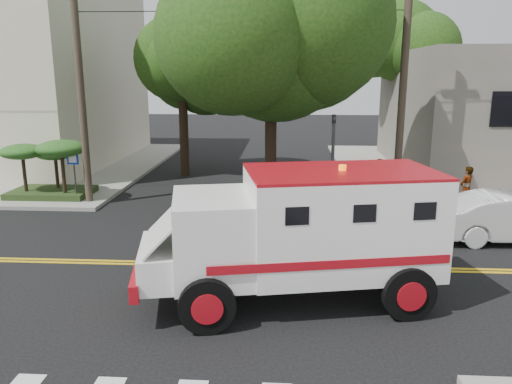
# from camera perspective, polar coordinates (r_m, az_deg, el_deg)

# --- Properties ---
(ground) EXTENTS (100.00, 100.00, 0.00)m
(ground) POSITION_cam_1_polar(r_m,az_deg,el_deg) (13.70, -5.62, -8.26)
(ground) COLOR black
(ground) RESTS_ON ground
(sidewalk_ne) EXTENTS (17.00, 17.00, 0.15)m
(sidewalk_ne) POSITION_cam_1_polar(r_m,az_deg,el_deg) (28.88, 26.70, 2.09)
(sidewalk_ne) COLOR gray
(sidewalk_ne) RESTS_ON ground
(sidewalk_nw) EXTENTS (17.00, 17.00, 0.15)m
(sidewalk_nw) POSITION_cam_1_polar(r_m,az_deg,el_deg) (30.77, -27.06, 2.67)
(sidewalk_nw) COLOR gray
(sidewalk_nw) RESTS_ON ground
(utility_pole_left) EXTENTS (0.28, 0.28, 9.00)m
(utility_pole_left) POSITION_cam_1_polar(r_m,az_deg,el_deg) (20.10, -19.41, 11.14)
(utility_pole_left) COLOR #382D23
(utility_pole_left) RESTS_ON ground
(utility_pole_right) EXTENTS (0.28, 0.28, 9.00)m
(utility_pole_right) POSITION_cam_1_polar(r_m,az_deg,el_deg) (19.23, 16.44, 11.27)
(utility_pole_right) COLOR #382D23
(utility_pole_right) RESTS_ON ground
(tree_main) EXTENTS (6.08, 5.70, 9.85)m
(tree_main) POSITION_cam_1_polar(r_m,az_deg,el_deg) (18.89, 3.18, 19.96)
(tree_main) COLOR black
(tree_main) RESTS_ON ground
(tree_left) EXTENTS (4.48, 4.20, 7.70)m
(tree_left) POSITION_cam_1_polar(r_m,az_deg,el_deg) (24.82, -7.88, 14.90)
(tree_left) COLOR black
(tree_left) RESTS_ON ground
(tree_right) EXTENTS (4.80, 4.50, 8.20)m
(tree_right) POSITION_cam_1_polar(r_m,az_deg,el_deg) (29.14, 17.48, 14.91)
(tree_right) COLOR black
(tree_right) RESTS_ON ground
(traffic_signal) EXTENTS (0.15, 0.18, 3.60)m
(traffic_signal) POSITION_cam_1_polar(r_m,az_deg,el_deg) (18.46, 8.77, 4.49)
(traffic_signal) COLOR #3F3F42
(traffic_signal) RESTS_ON ground
(accessibility_sign) EXTENTS (0.45, 0.10, 2.02)m
(accessibility_sign) POSITION_cam_1_polar(r_m,az_deg,el_deg) (20.81, -20.09, 2.43)
(accessibility_sign) COLOR #3F3F42
(accessibility_sign) RESTS_ON ground
(palm_planter) EXTENTS (3.52, 2.63, 2.36)m
(palm_planter) POSITION_cam_1_polar(r_m,az_deg,el_deg) (21.69, -22.68, 3.38)
(palm_planter) COLOR #1E3314
(palm_planter) RESTS_ON sidewalk_nw
(armored_truck) EXTENTS (6.92, 3.67, 3.00)m
(armored_truck) POSITION_cam_1_polar(r_m,az_deg,el_deg) (11.09, 5.36, -4.18)
(armored_truck) COLOR white
(armored_truck) RESTS_ON ground
(parked_sedan) EXTENTS (4.61, 1.80, 1.50)m
(parked_sedan) POSITION_cam_1_polar(r_m,az_deg,el_deg) (17.13, 27.25, -2.63)
(parked_sedan) COLOR silver
(parked_sedan) RESTS_ON ground
(pedestrian_a) EXTENTS (0.71, 0.67, 1.63)m
(pedestrian_a) POSITION_cam_1_polar(r_m,az_deg,el_deg) (19.64, 22.89, 0.37)
(pedestrian_a) COLOR gray
(pedestrian_a) RESTS_ON sidewalk_ne
(pedestrian_b) EXTENTS (1.15, 1.09, 1.88)m
(pedestrian_b) POSITION_cam_1_polar(r_m,az_deg,el_deg) (18.80, 13.84, 0.89)
(pedestrian_b) COLOR gray
(pedestrian_b) RESTS_ON sidewalk_ne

